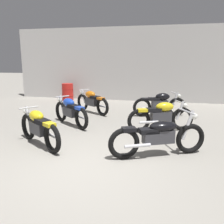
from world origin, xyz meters
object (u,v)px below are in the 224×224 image
(motorcycle_left_row_0, at_px, (39,127))
(motorcycle_right_row_1, at_px, (161,116))
(motorcycle_left_row_1, at_px, (70,111))
(motorcycle_right_row_2, at_px, (160,104))
(motorcycle_left_row_2, at_px, (92,101))
(oil_drum, at_px, (68,92))
(motorcycle_right_row_0, at_px, (159,136))

(motorcycle_left_row_0, height_order, motorcycle_right_row_1, same)
(motorcycle_left_row_1, relative_size, motorcycle_right_row_2, 0.85)
(motorcycle_left_row_0, height_order, motorcycle_left_row_2, same)
(motorcycle_left_row_2, height_order, motorcycle_right_row_1, same)
(oil_drum, bearing_deg, motorcycle_right_row_2, -28.32)
(motorcycle_right_row_1, xyz_separation_m, motorcycle_right_row_2, (-0.12, 1.96, 0.00))
(motorcycle_right_row_1, distance_m, oil_drum, 6.59)
(motorcycle_right_row_0, bearing_deg, motorcycle_right_row_1, 90.52)
(motorcycle_right_row_2, height_order, oil_drum, motorcycle_right_row_2)
(motorcycle_right_row_1, bearing_deg, motorcycle_left_row_0, -145.98)
(oil_drum, bearing_deg, motorcycle_left_row_0, -72.42)
(motorcycle_left_row_1, bearing_deg, motorcycle_right_row_2, 35.84)
(motorcycle_left_row_0, xyz_separation_m, motorcycle_left_row_2, (0.10, 3.80, 0.00))
(motorcycle_left_row_0, bearing_deg, motorcycle_right_row_2, 55.18)
(motorcycle_left_row_0, distance_m, motorcycle_left_row_2, 3.80)
(motorcycle_left_row_2, xyz_separation_m, motorcycle_right_row_0, (2.72, -3.81, -0.01))
(motorcycle_right_row_0, distance_m, motorcycle_right_row_1, 1.90)
(motorcycle_left_row_0, bearing_deg, motorcycle_left_row_1, 90.02)
(motorcycle_left_row_2, distance_m, motorcycle_right_row_0, 4.68)
(motorcycle_left_row_0, relative_size, motorcycle_right_row_1, 0.90)
(motorcycle_left_row_2, bearing_deg, oil_drum, 129.34)
(motorcycle_right_row_2, relative_size, oil_drum, 2.24)
(motorcycle_left_row_0, relative_size, motorcycle_left_row_2, 1.01)
(motorcycle_right_row_0, bearing_deg, motorcycle_left_row_1, 145.55)
(motorcycle_right_row_1, bearing_deg, motorcycle_right_row_0, -89.48)
(motorcycle_left_row_0, xyz_separation_m, motorcycle_right_row_0, (2.82, -0.02, -0.01))
(motorcycle_left_row_0, height_order, motorcycle_right_row_2, same)
(motorcycle_left_row_0, height_order, motorcycle_right_row_0, motorcycle_right_row_0)
(motorcycle_right_row_2, bearing_deg, oil_drum, 151.68)
(motorcycle_right_row_2, bearing_deg, motorcycle_left_row_0, -124.82)
(motorcycle_left_row_2, relative_size, motorcycle_right_row_0, 0.83)
(motorcycle_left_row_1, xyz_separation_m, motorcycle_right_row_2, (2.68, 1.94, 0.00))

